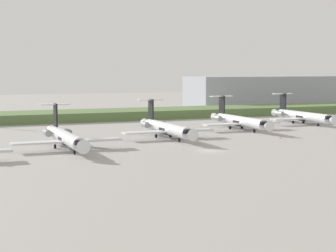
{
  "coord_description": "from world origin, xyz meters",
  "views": [
    {
      "loc": [
        -51.75,
        -104.06,
        16.69
      ],
      "look_at": [
        0.0,
        22.7,
        3.0
      ],
      "focal_mm": 60.97,
      "sensor_mm": 36.0,
      "label": 1
    }
  ],
  "objects_px": {
    "safety_cone_front_marker": "(280,138)",
    "regional_jet_second": "(66,137)",
    "regional_jet_fourth": "(239,121)",
    "regional_jet_fifth": "(302,116)",
    "regional_jet_third": "(166,128)"
  },
  "relations": [
    {
      "from": "regional_jet_second",
      "to": "regional_jet_fifth",
      "type": "distance_m",
      "value": 83.25
    },
    {
      "from": "regional_jet_fifth",
      "to": "regional_jet_fourth",
      "type": "bearing_deg",
      "value": -163.98
    },
    {
      "from": "regional_jet_fourth",
      "to": "regional_jet_fifth",
      "type": "bearing_deg",
      "value": 16.02
    },
    {
      "from": "regional_jet_third",
      "to": "regional_jet_fifth",
      "type": "relative_size",
      "value": 1.0
    },
    {
      "from": "regional_jet_fourth",
      "to": "safety_cone_front_marker",
      "type": "height_order",
      "value": "regional_jet_fourth"
    },
    {
      "from": "safety_cone_front_marker",
      "to": "regional_jet_third",
      "type": "bearing_deg",
      "value": 155.61
    },
    {
      "from": "regional_jet_second",
      "to": "regional_jet_third",
      "type": "bearing_deg",
      "value": 19.87
    },
    {
      "from": "regional_jet_third",
      "to": "safety_cone_front_marker",
      "type": "height_order",
      "value": "regional_jet_third"
    },
    {
      "from": "regional_jet_second",
      "to": "regional_jet_fifth",
      "type": "height_order",
      "value": "same"
    },
    {
      "from": "regional_jet_third",
      "to": "regional_jet_second",
      "type": "bearing_deg",
      "value": -160.13
    },
    {
      "from": "regional_jet_fourth",
      "to": "safety_cone_front_marker",
      "type": "bearing_deg",
      "value": -92.75
    },
    {
      "from": "safety_cone_front_marker",
      "to": "regional_jet_second",
      "type": "bearing_deg",
      "value": 178.06
    },
    {
      "from": "regional_jet_second",
      "to": "regional_jet_fifth",
      "type": "xyz_separation_m",
      "value": [
        78.57,
        27.49,
        0.0
      ]
    },
    {
      "from": "regional_jet_second",
      "to": "regional_jet_fourth",
      "type": "distance_m",
      "value": 56.28
    },
    {
      "from": "regional_jet_second",
      "to": "safety_cone_front_marker",
      "type": "height_order",
      "value": "regional_jet_second"
    }
  ]
}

